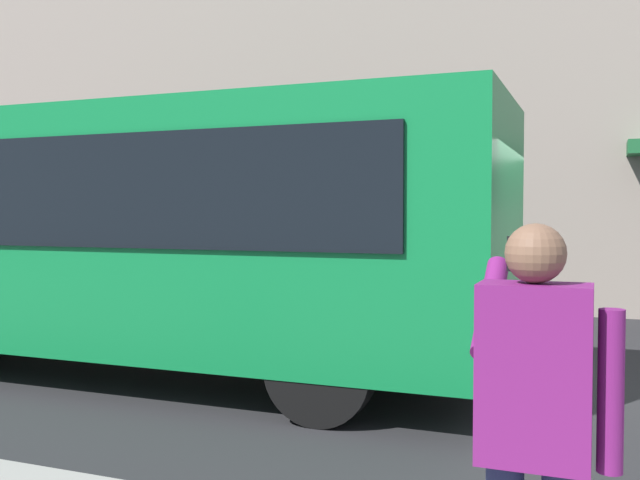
# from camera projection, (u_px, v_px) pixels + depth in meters

# --- Properties ---
(ground_plane) EXTENTS (60.00, 60.00, 0.00)m
(ground_plane) POSITION_uv_depth(u_px,v_px,m) (504.00, 400.00, 7.13)
(ground_plane) COLOR #232326
(red_bus) EXTENTS (9.05, 2.54, 3.08)m
(red_bus) POSITION_uv_depth(u_px,v_px,m) (116.00, 230.00, 8.35)
(red_bus) COLOR #0F7238
(red_bus) RESTS_ON ground_plane
(pedestrian_photographer) EXTENTS (0.53, 0.52, 1.70)m
(pedestrian_photographer) POSITION_uv_depth(u_px,v_px,m) (535.00, 416.00, 2.59)
(pedestrian_photographer) COLOR #1E2347
(pedestrian_photographer) RESTS_ON sidewalk_curb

